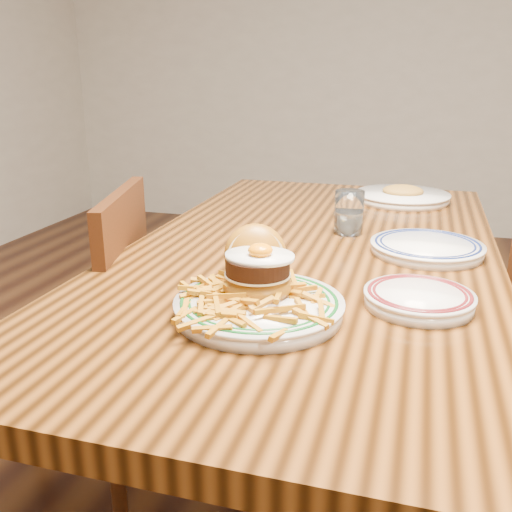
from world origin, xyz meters
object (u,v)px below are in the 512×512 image
(chair_left, at_px, (86,347))
(main_plate, at_px, (258,291))
(side_plate, at_px, (419,298))
(table, at_px, (310,283))

(chair_left, height_order, main_plate, main_plate)
(side_plate, bearing_deg, table, 127.77)
(chair_left, xyz_separation_m, side_plate, (0.81, -0.17, 0.30))
(table, relative_size, chair_left, 1.82)
(table, bearing_deg, side_plate, -49.51)
(table, height_order, side_plate, side_plate)
(table, bearing_deg, main_plate, -92.61)
(table, xyz_separation_m, main_plate, (-0.02, -0.39, 0.13))
(main_plate, height_order, side_plate, main_plate)
(main_plate, xyz_separation_m, side_plate, (0.27, 0.10, -0.02))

